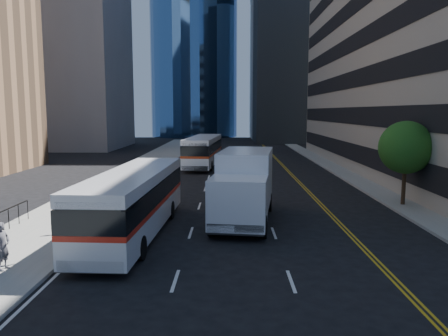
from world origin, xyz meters
The scene contains 9 objects.
ground centered at (0.00, 0.00, 0.00)m, with size 160.00×160.00×0.00m, color black.
sidewalk_west centered at (-10.50, 25.00, 0.07)m, with size 5.00×90.00×0.15m, color gray.
sidewalk_east centered at (9.00, 25.00, 0.07)m, with size 2.00×90.00×0.15m, color gray.
midrise_west centered at (-28.00, 52.00, 17.50)m, with size 18.00×18.00×35.00m, color gray.
street_tree centered at (9.00, 8.00, 3.64)m, with size 3.20×3.20×5.10m.
bus_front centered at (-6.13, 1.65, 1.66)m, with size 3.05×11.85×3.03m.
bus_rear centered at (-4.43, 27.64, 1.72)m, with size 3.57×12.37×3.15m.
box_truck centered at (-0.86, 4.28, 1.95)m, with size 3.65×8.00×3.69m.
pedestrian centered at (-9.74, -3.41, 1.03)m, with size 0.64×0.42×1.75m, color #4F4F55.
Camera 1 is at (-1.61, -18.40, 5.80)m, focal length 35.00 mm.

